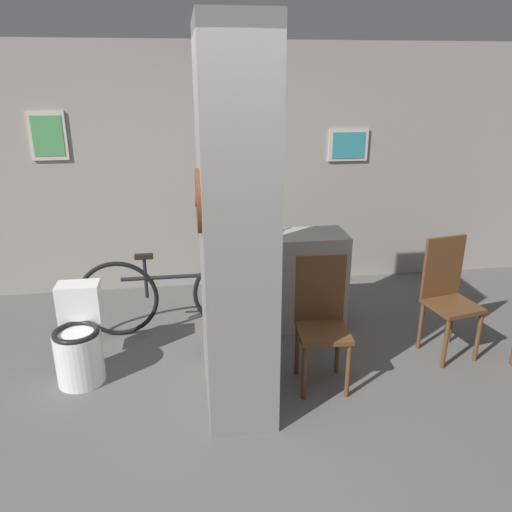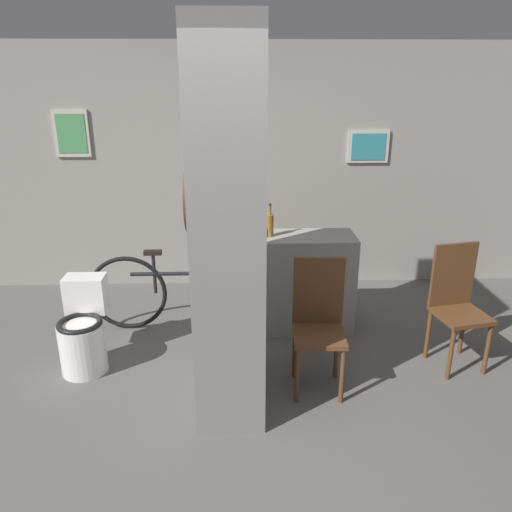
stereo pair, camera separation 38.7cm
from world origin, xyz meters
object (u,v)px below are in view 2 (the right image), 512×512
Objects in this scene: chair_near_pillar at (318,320)px; bottle_tall at (270,224)px; toilet at (83,332)px; chair_by_doorway at (457,301)px; bicycle at (184,291)px.

bottle_tall is at bearing 112.02° from chair_near_pillar.
chair_by_doorway is (3.02, -0.02, 0.23)m from toilet.
toilet is 0.72× the size of chair_near_pillar.
toilet is at bearing 168.66° from chair_by_doorway.
bottle_tall reaches higher than chair_by_doorway.
chair_by_doorway is 0.58× the size of bicycle.
bottle_tall is (-1.48, 0.65, 0.48)m from chair_by_doorway.
chair_near_pillar is 1.47m from bicycle.
toilet is at bearing -157.77° from bottle_tall.
bottle_tall is (0.79, -0.02, 0.65)m from bicycle.
chair_by_doorway is at bearing -16.43° from bicycle.
bottle_tall is at bearing 22.23° from toilet.
toilet is at bearing 174.22° from chair_near_pillar.
bottle_tall reaches higher than toilet.
bicycle is (-2.28, 0.67, -0.17)m from chair_by_doorway.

